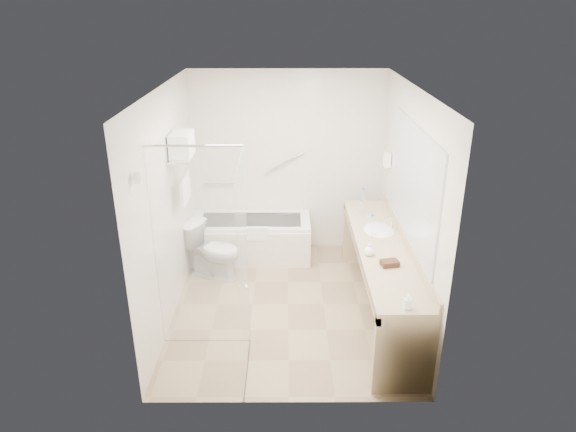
{
  "coord_description": "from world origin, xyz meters",
  "views": [
    {
      "loc": [
        -0.02,
        -5.16,
        3.29
      ],
      "look_at": [
        0.0,
        0.3,
        1.0
      ],
      "focal_mm": 32.0,
      "sensor_mm": 36.0,
      "label": 1
    }
  ],
  "objects_px": {
    "bathtub": "(252,238)",
    "water_bottle_left": "(372,223)",
    "vanity_counter": "(381,262)",
    "toilet": "(214,251)",
    "amenity_basket": "(390,263)"
  },
  "relations": [
    {
      "from": "bathtub",
      "to": "vanity_counter",
      "type": "relative_size",
      "value": 0.59
    },
    {
      "from": "toilet",
      "to": "vanity_counter",
      "type": "bearing_deg",
      "value": -90.38
    },
    {
      "from": "bathtub",
      "to": "toilet",
      "type": "xyz_separation_m",
      "value": [
        -0.45,
        -0.54,
        0.08
      ]
    },
    {
      "from": "amenity_basket",
      "to": "toilet",
      "type": "bearing_deg",
      "value": 145.82
    },
    {
      "from": "vanity_counter",
      "to": "toilet",
      "type": "height_order",
      "value": "vanity_counter"
    },
    {
      "from": "amenity_basket",
      "to": "water_bottle_left",
      "type": "relative_size",
      "value": 0.82
    },
    {
      "from": "bathtub",
      "to": "amenity_basket",
      "type": "bearing_deg",
      "value": -51.07
    },
    {
      "from": "toilet",
      "to": "amenity_basket",
      "type": "bearing_deg",
      "value": -101.26
    },
    {
      "from": "bathtub",
      "to": "water_bottle_left",
      "type": "distance_m",
      "value": 1.91
    },
    {
      "from": "vanity_counter",
      "to": "amenity_basket",
      "type": "relative_size",
      "value": 15.67
    },
    {
      "from": "water_bottle_left",
      "to": "amenity_basket",
      "type": "bearing_deg",
      "value": -86.55
    },
    {
      "from": "toilet",
      "to": "amenity_basket",
      "type": "height_order",
      "value": "amenity_basket"
    },
    {
      "from": "bathtub",
      "to": "amenity_basket",
      "type": "xyz_separation_m",
      "value": [
        1.51,
        -1.87,
        0.6
      ]
    },
    {
      "from": "bathtub",
      "to": "water_bottle_left",
      "type": "xyz_separation_m",
      "value": [
        1.46,
        -1.03,
        0.67
      ]
    },
    {
      "from": "bathtub",
      "to": "toilet",
      "type": "distance_m",
      "value": 0.71
    }
  ]
}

